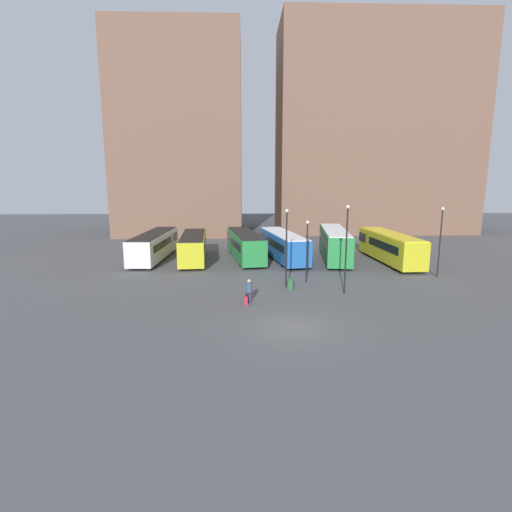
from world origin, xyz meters
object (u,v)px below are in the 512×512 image
object	(u,v)px
bus_4	(334,243)
trash_bin	(291,284)
bus_1	(193,246)
bus_2	(245,244)
lamp_post_0	(346,243)
traveler	(249,289)
lamp_post_1	(286,242)
suitcase	(246,300)
bus_5	(389,246)
lamp_post_2	(307,246)
bus_0	(154,245)
lamp_post_3	(440,237)
bus_3	(283,245)

from	to	relation	value
bus_4	trash_bin	xyz separation A→B (m)	(-6.10, -11.85, -1.33)
bus_1	bus_4	size ratio (longest dim) A/B	0.90
bus_2	lamp_post_0	world-z (taller)	lamp_post_0
bus_2	trash_bin	bearing A→B (deg)	-173.57
traveler	lamp_post_1	distance (m)	5.64
suitcase	lamp_post_1	bearing A→B (deg)	-38.03
bus_5	lamp_post_2	bearing A→B (deg)	126.36
bus_4	lamp_post_2	world-z (taller)	lamp_post_2
bus_4	bus_0	bearing A→B (deg)	95.04
suitcase	trash_bin	xyz separation A→B (m)	(3.53, 3.86, 0.11)
bus_4	lamp_post_3	world-z (taller)	lamp_post_3
lamp_post_1	bus_5	bearing A→B (deg)	39.07
bus_2	lamp_post_2	distance (m)	11.59
lamp_post_3	bus_4	bearing A→B (deg)	130.94
bus_1	lamp_post_3	xyz separation A→B (m)	(22.29, -8.16, 2.05)
lamp_post_3	bus_2	bearing A→B (deg)	152.02
suitcase	lamp_post_3	xyz separation A→B (m)	(16.87, 7.35, 3.26)
bus_1	lamp_post_3	bearing A→B (deg)	-114.26
suitcase	trash_bin	distance (m)	5.23
bus_4	traveler	bearing A→B (deg)	155.51
bus_5	suitcase	distance (m)	20.56
lamp_post_2	trash_bin	world-z (taller)	lamp_post_2
lamp_post_2	bus_2	bearing A→B (deg)	116.08
bus_2	suitcase	size ratio (longest dim) A/B	13.16
bus_5	trash_bin	distance (m)	15.36
bus_0	bus_2	size ratio (longest dim) A/B	1.04
traveler	bus_4	bearing A→B (deg)	-33.87
bus_2	lamp_post_0	bearing A→B (deg)	-161.08
bus_1	lamp_post_0	bearing A→B (deg)	-139.55
bus_0	bus_2	distance (m)	9.72
bus_3	lamp_post_1	world-z (taller)	lamp_post_1
bus_5	lamp_post_0	distance (m)	13.95
bus_5	traveler	xyz separation A→B (m)	(-14.75, -13.55, -0.66)
bus_5	lamp_post_1	world-z (taller)	lamp_post_1
traveler	bus_3	bearing A→B (deg)	-16.34
bus_2	bus_3	world-z (taller)	bus_3
lamp_post_3	bus_5	bearing A→B (deg)	105.84
trash_bin	lamp_post_1	bearing A→B (deg)	116.86
bus_4	lamp_post_1	bearing A→B (deg)	157.48
lamp_post_0	lamp_post_1	xyz separation A→B (m)	(-4.20, 1.97, -0.22)
bus_0	lamp_post_0	distance (m)	22.17
bus_2	bus_3	distance (m)	4.08
bus_1	lamp_post_1	size ratio (longest dim) A/B	1.75
trash_bin	bus_5	bearing A→B (deg)	41.55
bus_5	traveler	distance (m)	20.04
bus_3	trash_bin	size ratio (longest dim) A/B	14.06
bus_4	lamp_post_3	size ratio (longest dim) A/B	1.97
trash_bin	lamp_post_2	bearing A→B (deg)	53.50
bus_2	lamp_post_2	xyz separation A→B (m)	(5.05, -10.32, 1.50)
bus_2	bus_4	xyz separation A→B (m)	(9.59, -0.59, 0.19)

